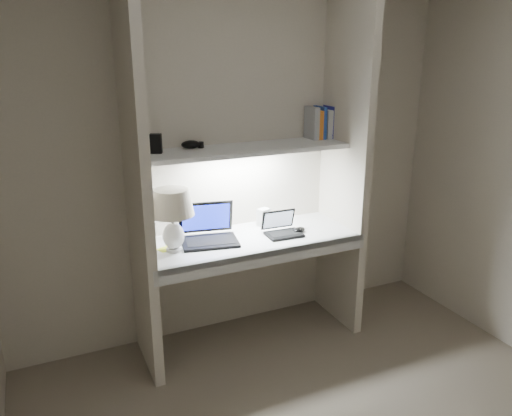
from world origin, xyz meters
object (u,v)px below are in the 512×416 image
laptop_main (208,232)px  table_lamp (172,210)px  speaker (264,217)px  book_row (322,123)px  laptop_netbook (282,229)px

laptop_main → table_lamp: bearing=-151.1°
table_lamp → speaker: table_lamp is taller
laptop_main → book_row: size_ratio=1.81×
laptop_netbook → book_row: bearing=30.7°
table_lamp → book_row: 1.28m
speaker → book_row: bearing=-20.1°
laptop_main → speaker: bearing=24.4°
laptop_main → speaker: 0.47m
laptop_netbook → table_lamp: bearing=-178.5°
table_lamp → laptop_main: bearing=18.3°
laptop_main → laptop_netbook: 0.51m
table_lamp → speaker: size_ratio=3.22×
book_row → laptop_main: bearing=-172.0°
laptop_main → book_row: book_row is taller
laptop_main → laptop_netbook: laptop_main is taller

